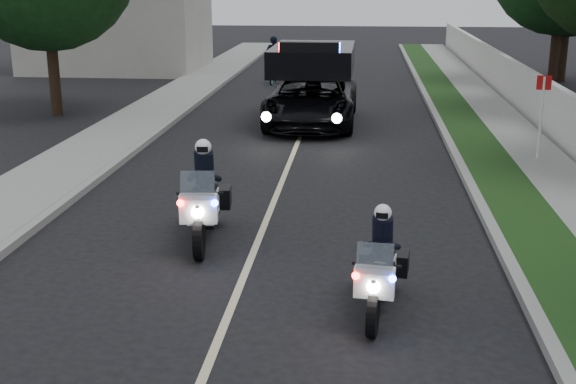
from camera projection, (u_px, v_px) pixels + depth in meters
name	position (u px, v px, depth m)	size (l,w,h in m)	color
ground	(235.00, 299.00, 10.67)	(120.00, 120.00, 0.00)	black
curb_right	(451.00, 147.00, 19.82)	(0.20, 60.00, 0.15)	gray
grass_verge	(478.00, 147.00, 19.75)	(1.20, 60.00, 0.16)	#193814
sidewalk_right	(529.00, 148.00, 19.63)	(1.40, 60.00, 0.16)	gray
property_wall	(571.00, 124.00, 19.35)	(0.22, 60.00, 1.50)	beige
curb_left	(147.00, 140.00, 20.59)	(0.20, 60.00, 0.15)	gray
sidewalk_left	(108.00, 139.00, 20.70)	(2.00, 60.00, 0.16)	gray
lane_marking	(296.00, 146.00, 20.23)	(0.12, 50.00, 0.01)	#BFB78C
police_moto_left	(205.00, 241.00, 13.03)	(0.73, 2.09, 1.77)	white
police_moto_right	(378.00, 311.00, 10.30)	(0.62, 1.76, 1.50)	silver
police_suv	(312.00, 124.00, 23.22)	(2.64, 5.71, 2.77)	black
bicycle	(274.00, 83.00, 31.98)	(0.65, 1.87, 0.98)	black
cyclist	(274.00, 83.00, 31.98)	(0.64, 0.43, 1.78)	black
sign_post	(536.00, 164.00, 18.28)	(0.35, 0.35, 2.23)	#AE0C1E
tree_right_d	(551.00, 86.00, 31.07)	(5.75, 5.75, 9.58)	#143D16
tree_right_e	(560.00, 81.00, 32.64)	(5.24, 5.24, 8.73)	black
tree_left_near	(58.00, 115.00, 24.79)	(5.74, 5.74, 9.56)	#143D15
tree_left_far	(142.00, 65.00, 38.48)	(6.40, 6.40, 10.66)	#1A3310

